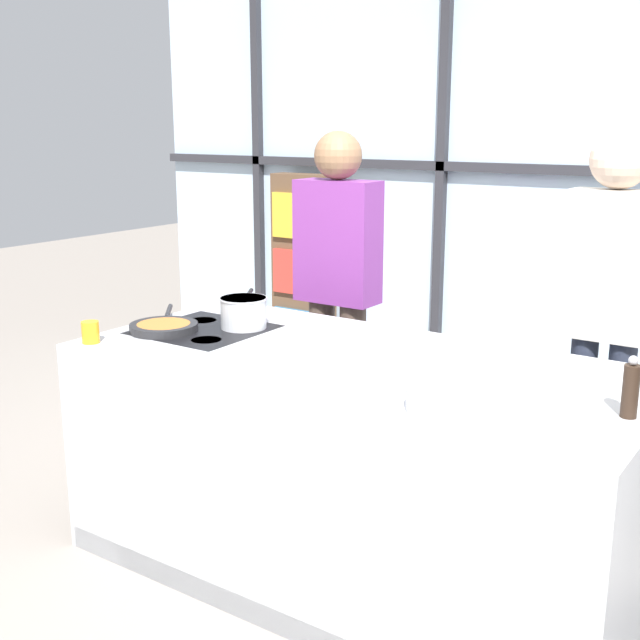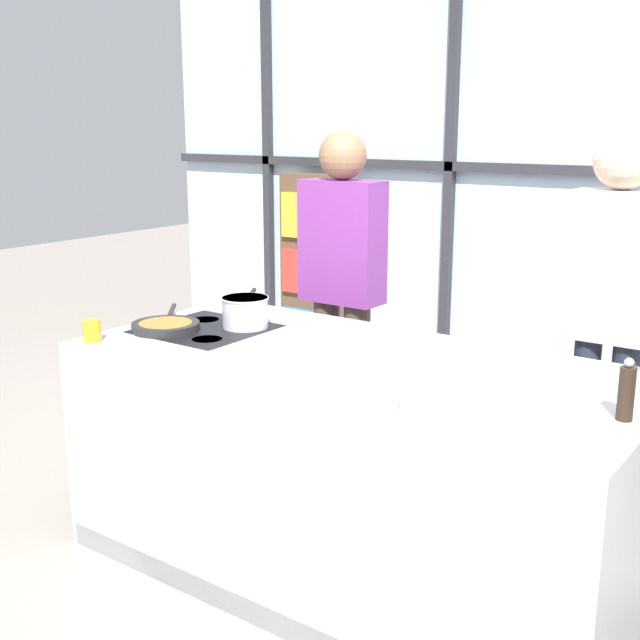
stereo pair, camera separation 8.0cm
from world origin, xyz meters
TOP-DOWN VIEW (x-y plane):
  - ground_plane at (0.00, 0.00)m, footprint 18.00×18.00m
  - back_window_wall at (0.00, 2.34)m, footprint 6.40×0.10m
  - bookshelf at (-1.79, 2.16)m, footprint 0.48×0.19m
  - demo_island at (-0.00, -0.00)m, footprint 2.27×1.06m
  - spectator_far_left at (-0.70, 0.94)m, footprint 0.44×0.25m
  - spectator_center_left at (0.70, 0.94)m, footprint 0.37×0.25m
  - frying_pan at (-0.92, -0.12)m, footprint 0.41×0.45m
  - saucepan at (-0.67, 0.13)m, footprint 0.27×0.36m
  - white_plate at (0.55, 0.19)m, footprint 0.25×0.25m
  - mixing_bowl at (0.53, -0.35)m, footprint 0.21×0.21m
  - pepper_grinder at (1.04, -0.07)m, footprint 0.05×0.05m
  - juice_glass_near at (-1.03, -0.43)m, footprint 0.07×0.07m

SIDE VIEW (x-z plane):
  - ground_plane at x=0.00m, z-range 0.00..0.00m
  - demo_island at x=0.00m, z-range 0.00..0.92m
  - bookshelf at x=-1.79m, z-range 0.00..1.46m
  - white_plate at x=0.55m, z-range 0.92..0.94m
  - frying_pan at x=-0.92m, z-range 0.92..0.96m
  - mixing_bowl at x=0.53m, z-range 0.92..1.00m
  - juice_glass_near at x=-1.03m, z-range 0.92..1.01m
  - saucepan at x=-0.67m, z-range 0.93..1.06m
  - pepper_grinder at x=1.04m, z-range 0.91..1.11m
  - spectator_far_left at x=-0.70m, z-range 0.13..1.91m
  - spectator_center_left at x=0.70m, z-range 0.17..1.97m
  - back_window_wall at x=0.00m, z-range 0.00..2.80m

